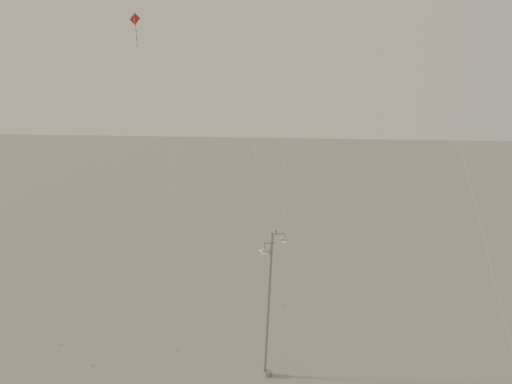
{
  "coord_description": "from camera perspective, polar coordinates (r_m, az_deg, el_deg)",
  "views": [
    {
      "loc": [
        2.99,
        -27.03,
        17.98
      ],
      "look_at": [
        0.32,
        5.0,
        9.39
      ],
      "focal_mm": 40.0,
      "sensor_mm": 36.0,
      "label": 1
    }
  ],
  "objects": [
    {
      "name": "street_lamp",
      "position": [
        30.92,
        1.36,
        -10.79
      ],
      "size": [
        1.56,
        0.85,
        8.52
      ],
      "color": "#93959B",
      "rests_on": "ground"
    },
    {
      "name": "ground",
      "position": [
        32.6,
        -1.36,
        -18.51
      ],
      "size": [
        160.0,
        160.0,
        0.0
      ],
      "primitive_type": "plane",
      "color": "gray",
      "rests_on": "ground"
    },
    {
      "name": "kite_3",
      "position": [
        34.91,
        -12.9,
        9.38
      ],
      "size": [
        1.97,
        7.02,
        19.55
      ],
      "rotation": [
        0.0,
        0.0,
        0.0
      ],
      "color": "maroon",
      "rests_on": "ground"
    },
    {
      "name": "kite_1",
      "position": [
        35.18,
        -8.7,
        17.38
      ],
      "size": [
        1.1,
        6.19,
        27.15
      ],
      "rotation": [
        0.0,
        0.0,
        -1.04
      ],
      "color": "black",
      "rests_on": "ground"
    },
    {
      "name": "kite_4",
      "position": [
        39.5,
        17.51,
        13.57
      ],
      "size": [
        5.15,
        15.56,
        24.7
      ],
      "rotation": [
        0.0,
        0.0,
        1.47
      ],
      "color": "black",
      "rests_on": "ground"
    }
  ]
}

